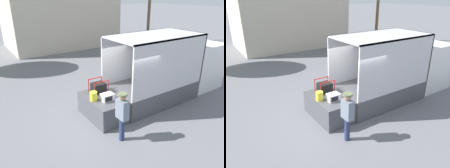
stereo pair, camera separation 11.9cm
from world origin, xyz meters
TOP-DOWN VIEW (x-y plane):
  - ground_plane at (0.00, 0.00)m, footprint 160.00×160.00m
  - box_truck at (3.62, -0.00)m, footprint 6.19×2.11m
  - tailgate_deck at (-0.61, 0.00)m, footprint 1.22×2.01m
  - microwave at (-0.60, -0.32)m, footprint 0.47×0.37m
  - portable_generator at (-0.48, 0.48)m, footprint 0.66×0.54m
  - orange_bucket at (-1.03, -0.04)m, footprint 0.28×0.28m
  - worker_person at (-0.89, -1.63)m, footprint 0.31×0.44m

SIDE VIEW (x-z plane):
  - ground_plane at x=0.00m, z-range 0.00..0.00m
  - tailgate_deck at x=-0.61m, z-range 0.00..0.87m
  - box_truck at x=3.62m, z-range -0.53..2.48m
  - microwave at x=-0.60m, z-range 0.87..1.13m
  - orange_bucket at x=-1.03m, z-range 0.87..1.21m
  - worker_person at x=-0.89m, z-range 0.20..1.92m
  - portable_generator at x=-0.48m, z-range 0.80..1.35m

